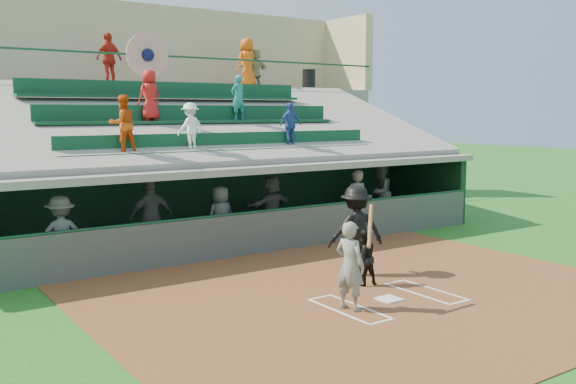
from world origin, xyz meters
TOP-DOWN VIEW (x-y plane):
  - ground at (0.00, 0.00)m, footprint 100.00×100.00m
  - dirt_slab at (0.00, 0.50)m, footprint 11.00×9.00m
  - home_plate at (0.00, 0.00)m, footprint 0.43×0.43m
  - batters_box_chalk at (0.00, 0.00)m, footprint 2.65×1.85m
  - dugout_floor at (0.00, 6.75)m, footprint 16.00×3.50m
  - concourse_slab at (0.00, 13.50)m, footprint 20.00×3.00m
  - grandstand at (-0.01, 10.51)m, footprint 20.40×10.40m
  - batter_at_plate at (-1.04, -0.03)m, footprint 0.91×0.77m
  - catcher at (0.31, 1.12)m, footprint 0.65×0.54m
  - home_umpire at (0.77, 1.92)m, footprint 1.48×1.11m
  - dugout_bench at (-0.10, 8.02)m, footprint 13.28×4.95m
  - dugout_player_a at (-4.77, 5.62)m, footprint 1.22×0.77m
  - dugout_player_b at (-2.26, 6.49)m, footprint 1.15×0.51m
  - dugout_player_c at (-0.40, 6.16)m, footprint 0.86×0.59m
  - dugout_player_d at (1.62, 6.76)m, footprint 1.72×0.83m
  - dugout_player_e at (3.77, 5.44)m, footprint 0.77×0.57m
  - dugout_player_f at (5.95, 6.77)m, footprint 1.17×1.07m
  - trash_bin at (7.25, 12.59)m, footprint 0.54×0.54m
  - concourse_staff_a at (-0.94, 13.09)m, footprint 1.14×0.78m
  - concourse_staff_b at (4.47, 12.88)m, footprint 1.04×0.78m
  - concourse_staff_c at (4.93, 13.03)m, footprint 1.55×0.80m

SIDE VIEW (x-z plane):
  - ground at x=0.00m, z-range 0.00..0.00m
  - dirt_slab at x=0.00m, z-range 0.00..0.02m
  - dugout_floor at x=0.00m, z-range 0.00..0.04m
  - batters_box_chalk at x=0.00m, z-range 0.02..0.03m
  - home_plate at x=0.00m, z-range 0.02..0.05m
  - dugout_bench at x=-0.10m, z-range 0.04..0.46m
  - catcher at x=0.31m, z-range 0.02..1.23m
  - batter_at_plate at x=-1.04m, z-range -0.11..1.85m
  - dugout_player_c at x=-0.40m, z-range 0.04..1.71m
  - dugout_player_d at x=1.62m, z-range 0.04..1.82m
  - dugout_player_a at x=-4.77m, z-range 0.04..1.83m
  - dugout_player_b at x=-2.26m, z-range 0.04..1.98m
  - dugout_player_e at x=3.77m, z-range 0.04..1.99m
  - dugout_player_f at x=5.95m, z-range 0.04..2.00m
  - home_umpire at x=0.77m, z-range 0.02..2.05m
  - grandstand at x=-0.01m, z-range -1.64..6.16m
  - concourse_slab at x=0.00m, z-range 0.00..4.60m
  - trash_bin at x=7.25m, z-range 4.60..5.41m
  - concourse_staff_c at x=4.93m, z-range 4.60..6.19m
  - concourse_staff_a at x=-0.94m, z-range 4.60..6.40m
  - concourse_staff_b at x=4.47m, z-range 4.60..6.54m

